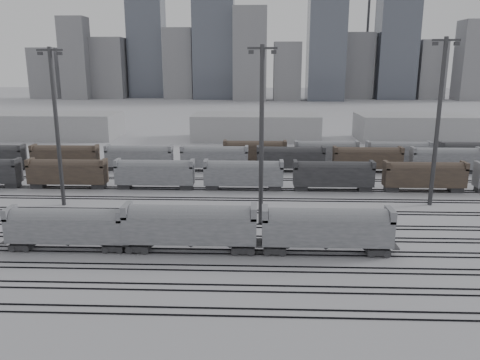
{
  "coord_description": "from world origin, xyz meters",
  "views": [
    {
      "loc": [
        10.62,
        -54.57,
        23.2
      ],
      "look_at": [
        7.67,
        23.34,
        4.0
      ],
      "focal_mm": 35.0,
      "sensor_mm": 36.0,
      "label": 1
    }
  ],
  "objects_px": {
    "hopper_car_b": "(190,224)",
    "hopper_car_c": "(327,227)",
    "hopper_car_a": "(66,225)",
    "light_mast_c": "(262,133)"
  },
  "relations": [
    {
      "from": "hopper_car_c",
      "to": "hopper_car_a",
      "type": "bearing_deg",
      "value": 180.0
    },
    {
      "from": "hopper_car_a",
      "to": "light_mast_c",
      "type": "height_order",
      "value": "light_mast_c"
    },
    {
      "from": "hopper_car_a",
      "to": "hopper_car_c",
      "type": "bearing_deg",
      "value": 0.0
    },
    {
      "from": "hopper_car_b",
      "to": "light_mast_c",
      "type": "distance_m",
      "value": 17.55
    },
    {
      "from": "hopper_car_c",
      "to": "light_mast_c",
      "type": "height_order",
      "value": "light_mast_c"
    },
    {
      "from": "hopper_car_b",
      "to": "hopper_car_a",
      "type": "bearing_deg",
      "value": 180.0
    },
    {
      "from": "hopper_car_b",
      "to": "hopper_car_c",
      "type": "bearing_deg",
      "value": 0.0
    },
    {
      "from": "hopper_car_a",
      "to": "hopper_car_b",
      "type": "relative_size",
      "value": 0.9
    },
    {
      "from": "hopper_car_b",
      "to": "hopper_car_c",
      "type": "height_order",
      "value": "hopper_car_b"
    },
    {
      "from": "light_mast_c",
      "to": "hopper_car_b",
      "type": "bearing_deg",
      "value": -128.51
    }
  ]
}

